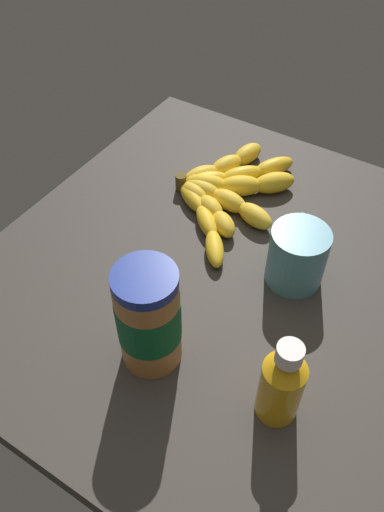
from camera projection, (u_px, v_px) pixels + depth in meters
ground_plane at (220, 274)px, 82.26cm from camera, size 70.73×76.69×4.08cm
banana_bunch at (227, 190)px, 90.80cm from camera, size 20.17×32.54×3.76cm
peanut_butter_jar at (147, 317)px, 63.98cm from camera, size 8.30×8.30×16.45cm
honey_bottle at (282, 384)px, 59.87cm from camera, size 5.31×5.31×14.00cm
coffee_mug at (297, 256)px, 75.69cm from camera, size 8.72×12.22×9.67cm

